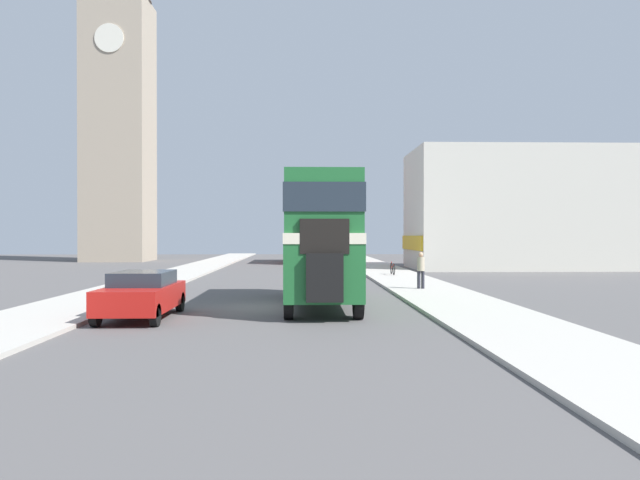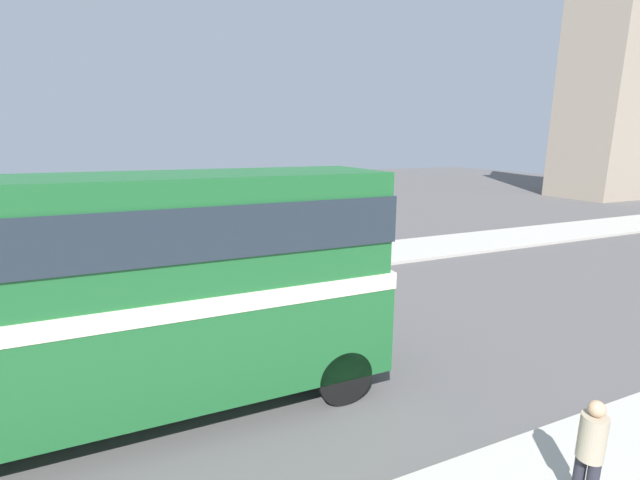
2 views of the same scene
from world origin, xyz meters
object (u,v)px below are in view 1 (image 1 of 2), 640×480
object	(u,v)px
car_parked_near	(142,294)
bicycle_on_pavement	(393,269)
bus_distant	(301,236)
church_tower	(119,67)
double_decker_bus	(320,231)
pedestrian_walking	(421,268)

from	to	relation	value
car_parked_near	bicycle_on_pavement	xyz separation A→B (m)	(10.35, 18.68, -0.26)
bus_distant	church_tower	world-z (taller)	church_tower
double_decker_bus	car_parked_near	bearing A→B (deg)	-148.85
double_decker_bus	car_parked_near	world-z (taller)	double_decker_bus
bus_distant	bicycle_on_pavement	world-z (taller)	bus_distant
double_decker_bus	pedestrian_walking	world-z (taller)	double_decker_bus
double_decker_bus	pedestrian_walking	bearing A→B (deg)	49.42
church_tower	car_parked_near	bearing A→B (deg)	-72.89
bus_distant	bicycle_on_pavement	size ratio (longest dim) A/B	5.47
double_decker_bus	bicycle_on_pavement	world-z (taller)	double_decker_bus
bus_distant	car_parked_near	size ratio (longest dim) A/B	2.21
bicycle_on_pavement	church_tower	bearing A→B (deg)	134.86
bus_distant	double_decker_bus	bearing A→B (deg)	-88.71
double_decker_bus	church_tower	bearing A→B (deg)	115.46
bicycle_on_pavement	car_parked_near	bearing A→B (deg)	-118.99
double_decker_bus	bus_distant	world-z (taller)	double_decker_bus
bicycle_on_pavement	church_tower	world-z (taller)	church_tower
pedestrian_walking	church_tower	world-z (taller)	church_tower
pedestrian_walking	bicycle_on_pavement	bearing A→B (deg)	89.06
pedestrian_walking	bicycle_on_pavement	xyz separation A→B (m)	(0.16, 9.88, -0.56)
bicycle_on_pavement	church_tower	xyz separation A→B (m)	(-23.31, 23.43, 18.38)
car_parked_near	pedestrian_walking	bearing A→B (deg)	40.81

